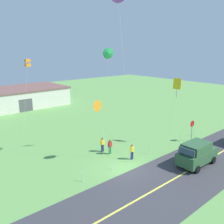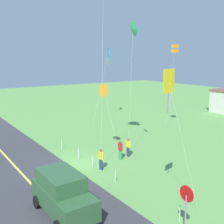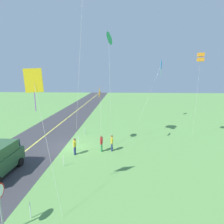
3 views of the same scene
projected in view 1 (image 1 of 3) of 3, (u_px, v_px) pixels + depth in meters
ground_plane at (125, 169)px, 22.49m from camera, size 120.00×120.00×0.10m
asphalt_road at (160, 187)px, 19.55m from camera, size 120.00×7.00×0.00m
road_centre_stripe at (160, 187)px, 19.55m from camera, size 120.00×0.16×0.00m
car_suv_foreground at (197, 153)px, 23.03m from camera, size 4.40×2.12×2.24m
stop_sign at (192, 127)px, 28.76m from camera, size 0.76×0.08×2.56m
person_adult_near at (110, 146)px, 25.46m from camera, size 0.58×0.22×1.60m
person_adult_companion at (132, 151)px, 24.24m from camera, size 0.58×0.22×1.60m
person_child_watcher at (102, 144)px, 26.05m from camera, size 0.58×0.22×1.60m
kite_red_low at (97, 106)px, 22.91m from camera, size 2.41×0.50×6.07m
kite_yellow_high at (108, 54)px, 23.97m from camera, size 1.28×0.73×10.80m
kite_green_far at (177, 85)px, 26.80m from camera, size 1.18×1.97×7.60m
kite_orange_near at (28, 63)px, 28.37m from camera, size 1.49×0.66×9.54m
warehouse_distant at (15, 97)px, 46.26m from camera, size 18.36×10.20×3.50m
fence_post_0 at (83, 177)px, 20.24m from camera, size 0.05×0.05×0.90m
fence_post_1 at (112, 165)px, 22.28m from camera, size 0.05×0.05×0.90m
fence_post_2 at (130, 158)px, 23.68m from camera, size 0.05×0.05×0.90m
fence_post_3 at (150, 150)px, 25.53m from camera, size 0.05×0.05×0.90m
fence_post_4 at (180, 138)px, 29.05m from camera, size 0.05×0.05×0.90m
fence_post_5 at (194, 133)px, 30.88m from camera, size 0.05×0.05×0.90m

